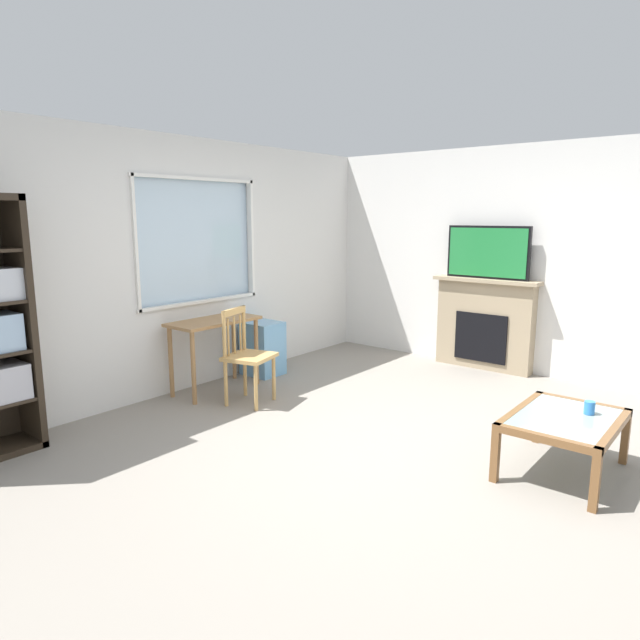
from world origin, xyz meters
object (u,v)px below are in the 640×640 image
fireplace (484,323)px  tv (488,252)px  desk_under_window (214,332)px  wooden_chair (246,355)px  plastic_drawer_unit (263,348)px  coffee_table (564,424)px  sippy_cup (589,408)px

fireplace → tv: 0.82m
desk_under_window → wooden_chair: wooden_chair is taller
wooden_chair → plastic_drawer_unit: 0.98m
desk_under_window → wooden_chair: size_ratio=1.02×
fireplace → coffee_table: size_ratio=1.34×
desk_under_window → sippy_cup: desk_under_window is taller
plastic_drawer_unit → coffee_table: bearing=-97.4°
desk_under_window → tv: bearing=-35.1°
wooden_chair → tv: bearing=-25.9°
sippy_cup → tv: bearing=38.4°
fireplace → coffee_table: (-2.23, -1.52, -0.18)m
tv → sippy_cup: size_ratio=10.50×
fireplace → sippy_cup: (-2.07, -1.63, -0.08)m
tv → plastic_drawer_unit: bearing=134.6°
tv → wooden_chair: bearing=154.1°
wooden_chair → fireplace: (2.58, -1.24, 0.06)m
fireplace → sippy_cup: 2.64m
desk_under_window → coffee_table: desk_under_window is taller
plastic_drawer_unit → coffee_table: (-0.43, -3.32, 0.05)m
plastic_drawer_unit → coffee_table: 3.35m
wooden_chair → fireplace: bearing=-25.7°
plastic_drawer_unit → tv: (1.78, -1.81, 1.05)m
fireplace → plastic_drawer_unit: bearing=134.9°
fireplace → sippy_cup: size_ratio=13.41×
plastic_drawer_unit → coffee_table: size_ratio=0.66×
wooden_chair → sippy_cup: wooden_chair is taller
plastic_drawer_unit → fireplace: bearing=-45.1°
fireplace → coffee_table: fireplace is taller
desk_under_window → plastic_drawer_unit: desk_under_window is taller
fireplace → wooden_chair: bearing=154.3°
desk_under_window → tv: (2.50, -1.76, 0.74)m
desk_under_window → fireplace: 3.07m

